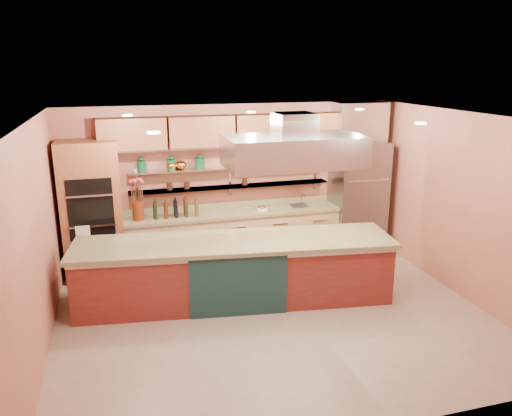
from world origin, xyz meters
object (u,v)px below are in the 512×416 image
object	(u,v)px
flower_vase	(138,211)
green_canister	(199,163)
island	(235,271)
copper_kettle	(181,165)
kitchen_scale	(262,208)
refrigerator	(358,197)

from	to	relation	value
flower_vase	green_canister	xyz separation A→B (m)	(1.10, 0.22, 0.72)
island	copper_kettle	world-z (taller)	copper_kettle
kitchen_scale	green_canister	bearing A→B (deg)	144.16
island	kitchen_scale	distance (m)	1.82
kitchen_scale	green_canister	world-z (taller)	green_canister
refrigerator	island	distance (m)	3.20
island	green_canister	bearing A→B (deg)	104.07
flower_vase	island	bearing A→B (deg)	-49.56
refrigerator	kitchen_scale	size ratio (longest dim) A/B	12.69
green_canister	island	bearing A→B (deg)	-83.39
island	copper_kettle	size ratio (longest dim) A/B	23.79
flower_vase	green_canister	distance (m)	1.33
island	green_canister	world-z (taller)	green_canister
refrigerator	green_canister	size ratio (longest dim) A/B	11.19
flower_vase	copper_kettle	xyz separation A→B (m)	(0.78, 0.22, 0.70)
flower_vase	green_canister	bearing A→B (deg)	11.32
copper_kettle	green_canister	xyz separation A→B (m)	(0.32, 0.00, 0.02)
island	flower_vase	xyz separation A→B (m)	(-1.30, 1.53, 0.61)
island	kitchen_scale	world-z (taller)	kitchen_scale
flower_vase	kitchen_scale	distance (m)	2.17
flower_vase	green_canister	size ratio (longest dim) A/B	1.74
refrigerator	island	bearing A→B (deg)	-151.21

